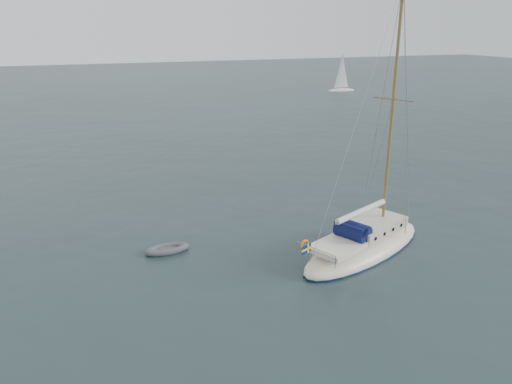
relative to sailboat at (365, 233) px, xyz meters
name	(u,v)px	position (x,y,z in m)	size (l,w,h in m)	color
ground	(288,249)	(-3.91, 1.82, -1.15)	(300.00, 300.00, 0.00)	black
sailboat	(365,233)	(0.00, 0.00, 0.00)	(10.63, 3.18, 15.15)	silver
dinghy	(167,249)	(-10.51, 3.88, -0.98)	(2.56, 1.16, 0.37)	#55545A
distant_yacht_b	(342,74)	(34.91, 63.24, 2.06)	(5.67, 3.02, 7.51)	silver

